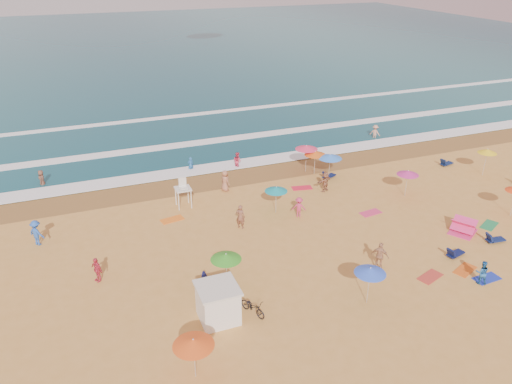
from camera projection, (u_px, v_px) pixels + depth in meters
name	position (u px, v px, depth m)	size (l,w,h in m)	color
ground	(269.00, 251.00, 33.45)	(220.00, 220.00, 0.00)	gold
ocean	(115.00, 48.00, 104.03)	(220.00, 140.00, 0.18)	#0C4756
wet_sand	(215.00, 180.00, 43.95)	(220.00, 220.00, 0.00)	olive
surf_foam	(190.00, 146.00, 51.32)	(200.00, 18.70, 0.05)	white
cabana	(218.00, 304.00, 26.90)	(2.00, 2.00, 2.00)	white
cabana_roof	(217.00, 288.00, 26.44)	(2.20, 2.20, 0.12)	silver
bicycle	(253.00, 307.00, 27.49)	(0.63, 1.80, 0.95)	black
lifeguard_stand	(183.00, 194.00, 38.92)	(1.20, 1.20, 2.10)	white
beach_umbrellas	(302.00, 212.00, 34.00)	(64.00, 25.28, 0.79)	#1D32F6
loungers	(339.00, 253.00, 33.00)	(54.34, 22.49, 0.34)	#0E1946
towels	(281.00, 268.00, 31.71)	(40.72, 21.29, 0.03)	orange
popup_tents	(506.00, 187.00, 41.29)	(17.96, 9.90, 1.20)	#EE347F
beachgoers	(230.00, 214.00, 36.55)	(45.36, 27.44, 2.12)	tan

